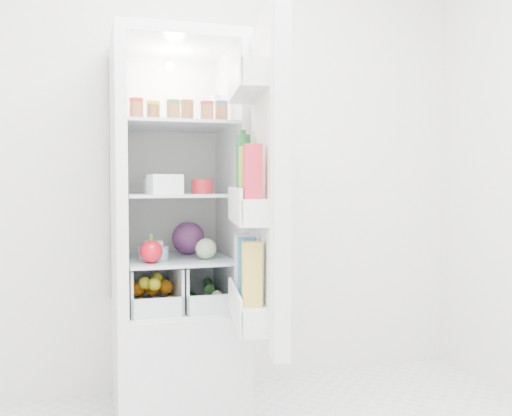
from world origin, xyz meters
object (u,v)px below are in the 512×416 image
object	(u,v)px
red_cabbage	(188,238)
fridge_door	(263,187)
refrigerator	(176,272)
mushroom_bowl	(154,253)

from	to	relation	value
red_cabbage	fridge_door	xyz separation A→B (m)	(0.18, -0.68, 0.26)
refrigerator	fridge_door	xyz separation A→B (m)	(0.25, -0.63, 0.43)
refrigerator	fridge_door	bearing A→B (deg)	-68.37
red_cabbage	refrigerator	bearing A→B (deg)	-148.42
red_cabbage	fridge_door	bearing A→B (deg)	-75.21
red_cabbage	mushroom_bowl	distance (m)	0.27
mushroom_bowl	red_cabbage	bearing A→B (deg)	42.62
fridge_door	red_cabbage	bearing A→B (deg)	24.27
red_cabbage	fridge_door	size ratio (longest dim) A/B	0.13
refrigerator	red_cabbage	world-z (taller)	refrigerator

